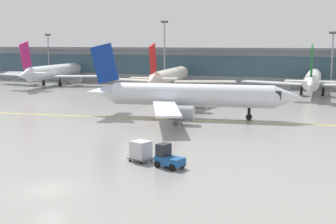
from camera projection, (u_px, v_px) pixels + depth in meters
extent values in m
plane|color=gray|center=(50.00, 189.00, 35.87)|extent=(400.00, 400.00, 0.00)
cube|color=yellow|center=(188.00, 120.00, 67.31)|extent=(109.33, 12.83, 0.01)
cube|color=#8C939E|center=(251.00, 67.00, 120.33)|extent=(161.95, 8.00, 9.00)
cube|color=#385666|center=(249.00, 66.00, 116.45)|extent=(155.47, 0.16, 5.04)
cube|color=slate|center=(251.00, 49.00, 118.21)|extent=(168.43, 11.00, 0.60)
cylinder|color=white|center=(55.00, 71.00, 120.81)|extent=(5.59, 24.57, 3.38)
cone|color=white|center=(79.00, 68.00, 134.43)|extent=(3.57, 4.34, 3.21)
cube|color=black|center=(74.00, 67.00, 131.77)|extent=(2.91, 3.27, 1.18)
cone|color=white|center=(24.00, 75.00, 106.54)|extent=(3.36, 5.65, 2.88)
cube|color=white|center=(21.00, 75.00, 121.14)|extent=(14.28, 5.74, 0.28)
cylinder|color=#999EA3|center=(34.00, 78.00, 122.03)|extent=(2.41, 3.76, 2.09)
cube|color=white|center=(83.00, 76.00, 116.94)|extent=(14.14, 8.02, 0.28)
cylinder|color=#999EA3|center=(75.00, 79.00, 119.19)|extent=(2.41, 3.76, 2.09)
cube|color=#B21E66|center=(26.00, 55.00, 106.89)|extent=(0.77, 4.57, 6.37)
cube|color=white|center=(18.00, 73.00, 108.48)|extent=(5.17, 2.83, 0.24)
cube|color=white|center=(37.00, 73.00, 107.28)|extent=(5.17, 2.83, 0.24)
cylinder|color=black|center=(70.00, 79.00, 129.37)|extent=(0.44, 0.44, 1.79)
cylinder|color=black|center=(70.00, 80.00, 129.43)|extent=(0.63, 0.94, 0.90)
cylinder|color=black|center=(44.00, 82.00, 119.84)|extent=(0.44, 0.44, 1.79)
cylinder|color=black|center=(44.00, 84.00, 119.91)|extent=(0.63, 0.94, 0.90)
cylinder|color=black|center=(60.00, 82.00, 118.73)|extent=(0.44, 0.44, 1.79)
cylinder|color=black|center=(60.00, 84.00, 118.80)|extent=(0.63, 0.94, 0.90)
cylinder|color=silver|center=(170.00, 76.00, 106.11)|extent=(5.18, 23.70, 3.27)
cone|color=silver|center=(183.00, 72.00, 119.22)|extent=(3.41, 4.16, 3.10)
cube|color=black|center=(181.00, 71.00, 116.66)|extent=(2.78, 3.14, 1.14)
cone|color=silver|center=(152.00, 81.00, 92.37)|extent=(3.20, 5.43, 2.78)
cube|color=silver|center=(132.00, 80.00, 106.50)|extent=(13.79, 5.66, 0.27)
cylinder|color=#999EA3|center=(145.00, 84.00, 107.34)|extent=(2.29, 3.61, 2.02)
cube|color=silver|center=(205.00, 82.00, 102.30)|extent=(13.66, 7.64, 0.27)
cylinder|color=#999EA3|center=(194.00, 85.00, 104.49)|extent=(2.29, 3.61, 2.02)
cube|color=red|center=(153.00, 59.00, 92.70)|extent=(0.71, 4.42, 6.15)
cube|color=silver|center=(142.00, 78.00, 94.26)|extent=(4.98, 2.69, 0.23)
cube|color=silver|center=(165.00, 79.00, 93.06)|extent=(4.98, 2.69, 0.23)
cylinder|color=black|center=(178.00, 84.00, 114.35)|extent=(0.42, 0.42, 1.73)
cylinder|color=black|center=(178.00, 86.00, 114.41)|extent=(0.60, 0.90, 0.86)
cylinder|color=black|center=(158.00, 88.00, 105.20)|extent=(0.42, 0.42, 1.73)
cylinder|color=black|center=(158.00, 90.00, 105.26)|extent=(0.60, 0.90, 0.86)
cylinder|color=black|center=(177.00, 88.00, 104.09)|extent=(0.42, 0.42, 1.73)
cylinder|color=black|center=(177.00, 90.00, 104.15)|extent=(0.60, 0.90, 0.86)
cylinder|color=white|center=(313.00, 79.00, 99.33)|extent=(3.50, 23.16, 3.21)
cone|color=white|center=(315.00, 74.00, 111.96)|extent=(3.10, 3.89, 3.05)
cube|color=black|center=(315.00, 73.00, 109.49)|extent=(2.54, 2.92, 1.12)
cone|color=white|center=(311.00, 85.00, 86.10)|extent=(2.79, 5.17, 2.73)
cube|color=white|center=(272.00, 83.00, 100.30)|extent=(13.55, 6.41, 0.26)
cylinder|color=#999EA3|center=(285.00, 87.00, 100.92)|extent=(2.03, 3.42, 1.98)
cube|color=#19662D|center=(312.00, 61.00, 86.41)|extent=(0.39, 4.33, 6.05)
cube|color=white|center=(298.00, 81.00, 88.09)|extent=(4.75, 2.33, 0.23)
cube|color=white|center=(324.00, 82.00, 86.59)|extent=(4.75, 2.33, 0.23)
cylinder|color=black|center=(314.00, 87.00, 107.27)|extent=(0.42, 0.42, 1.70)
cylinder|color=black|center=(313.00, 89.00, 107.34)|extent=(0.53, 0.86, 0.85)
cylinder|color=black|center=(301.00, 91.00, 98.62)|extent=(0.42, 0.42, 1.70)
cylinder|color=black|center=(301.00, 93.00, 98.68)|extent=(0.53, 0.86, 0.85)
cylinder|color=black|center=(323.00, 92.00, 97.24)|extent=(0.42, 0.42, 1.70)
cylinder|color=black|center=(323.00, 94.00, 97.30)|extent=(0.53, 0.86, 0.85)
cylinder|color=silver|center=(192.00, 95.00, 68.67)|extent=(23.91, 5.96, 3.29)
cone|color=silver|center=(289.00, 98.00, 65.62)|extent=(4.28, 3.55, 3.13)
cube|color=black|center=(270.00, 94.00, 66.14)|extent=(3.23, 2.89, 1.15)
cone|color=silver|center=(99.00, 93.00, 71.87)|extent=(5.55, 3.38, 2.80)
cube|color=silver|center=(189.00, 95.00, 77.35)|extent=(5.30, 13.87, 0.27)
cylinder|color=#999EA3|center=(195.00, 102.00, 74.55)|extent=(3.69, 2.41, 2.03)
cube|color=silver|center=(166.00, 109.00, 61.12)|extent=(8.06, 13.70, 0.27)
cylinder|color=#999EA3|center=(181.00, 113.00, 63.55)|extent=(3.69, 2.41, 2.03)
cube|color=navy|center=(105.00, 64.00, 70.97)|extent=(4.45, 0.85, 6.20)
cube|color=silver|center=(113.00, 88.00, 73.81)|extent=(2.86, 5.07, 0.23)
cube|color=silver|center=(102.00, 91.00, 69.14)|extent=(2.86, 5.07, 0.23)
cylinder|color=black|center=(249.00, 114.00, 67.21)|extent=(0.43, 0.43, 1.74)
cylinder|color=black|center=(249.00, 117.00, 67.28)|extent=(0.93, 0.63, 0.87)
cylinder|color=black|center=(182.00, 109.00, 71.62)|extent=(0.43, 0.43, 1.74)
cylinder|color=black|center=(182.00, 112.00, 71.68)|extent=(0.93, 0.63, 0.87)
cylinder|color=black|center=(176.00, 114.00, 67.33)|extent=(0.43, 0.43, 1.74)
cylinder|color=black|center=(176.00, 117.00, 67.39)|extent=(0.93, 0.63, 0.87)
cube|color=#194C8C|center=(170.00, 161.00, 41.88)|extent=(2.93, 2.23, 0.70)
cube|color=#1E2328|center=(163.00, 150.00, 42.22)|extent=(1.28, 1.48, 1.10)
cylinder|color=black|center=(182.00, 165.00, 41.92)|extent=(0.64, 0.42, 0.60)
cylinder|color=black|center=(172.00, 168.00, 40.86)|extent=(0.64, 0.42, 0.60)
cylinder|color=black|center=(168.00, 161.00, 43.00)|extent=(0.64, 0.42, 0.60)
cylinder|color=black|center=(158.00, 164.00, 41.94)|extent=(0.64, 0.42, 0.60)
cube|color=#595B60|center=(141.00, 158.00, 44.19)|extent=(2.53, 2.24, 0.12)
cube|color=silver|center=(141.00, 149.00, 44.06)|extent=(2.03, 1.97, 1.60)
cylinder|color=black|center=(152.00, 160.00, 44.27)|extent=(0.24, 0.17, 0.22)
cylinder|color=black|center=(142.00, 163.00, 43.21)|extent=(0.24, 0.17, 0.22)
cylinder|color=black|center=(140.00, 157.00, 45.22)|extent=(0.24, 0.17, 0.22)
cylinder|color=black|center=(130.00, 160.00, 44.16)|extent=(0.24, 0.17, 0.22)
cylinder|color=gray|center=(49.00, 58.00, 132.55)|extent=(0.36, 0.36, 12.68)
cube|color=#3F3F42|center=(48.00, 35.00, 131.56)|extent=(1.80, 0.30, 0.50)
cylinder|color=gray|center=(165.00, 55.00, 117.68)|extent=(0.36, 0.36, 15.66)
cube|color=#3F3F42|center=(164.00, 22.00, 116.47)|extent=(1.80, 0.30, 0.50)
cylinder|color=gray|center=(332.00, 63.00, 104.67)|extent=(0.36, 0.36, 12.75)
cube|color=#3F3F42|center=(333.00, 33.00, 103.68)|extent=(1.80, 0.30, 0.50)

